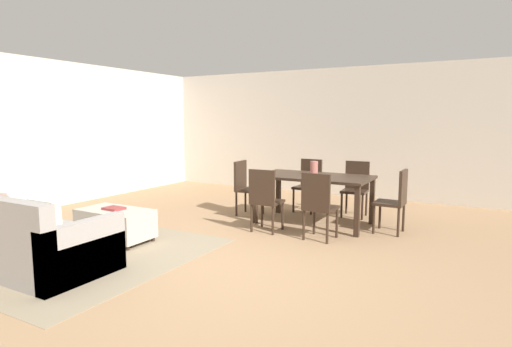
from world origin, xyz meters
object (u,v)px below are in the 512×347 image
at_px(dining_chair_far_right, 356,185).
at_px(dining_chair_head_east, 396,198).
at_px(ottoman_table, 115,223).
at_px(dining_chair_head_west, 245,184).
at_px(dining_chair_near_right, 318,202).
at_px(book_on_ottoman, 114,208).
at_px(vase_centerpiece, 314,168).
at_px(dining_chair_far_left, 309,182).
at_px(dining_chair_near_left, 265,197).
at_px(couch, 15,240).
at_px(dining_table, 314,181).

bearing_deg(dining_chair_far_right, dining_chair_head_east, -45.65).
distance_m(ottoman_table, dining_chair_head_west, 2.34).
bearing_deg(dining_chair_far_right, dining_chair_near_right, -90.81).
height_order(ottoman_table, book_on_ottoman, book_on_ottoman).
bearing_deg(vase_centerpiece, dining_chair_far_left, 116.87).
relative_size(ottoman_table, book_on_ottoman, 3.83).
bearing_deg(dining_chair_near_right, dining_chair_far_right, 89.19).
distance_m(dining_chair_near_right, dining_chair_far_right, 1.69).
xyz_separation_m(dining_chair_near_left, vase_centerpiece, (0.42, 0.85, 0.35)).
bearing_deg(dining_chair_head_east, dining_chair_far_left, 154.24).
xyz_separation_m(couch, vase_centerpiece, (2.18, 3.44, 0.58)).
bearing_deg(dining_chair_near_left, dining_chair_far_right, 63.25).
bearing_deg(dining_chair_head_west, couch, -105.29).
relative_size(dining_table, dining_chair_far_right, 1.89).
relative_size(ottoman_table, dining_chair_far_right, 1.08).
height_order(dining_chair_near_right, dining_chair_head_west, same).
relative_size(dining_chair_near_right, dining_chair_far_left, 1.00).
distance_m(ottoman_table, dining_chair_far_right, 3.88).
height_order(dining_chair_far_left, vase_centerpiece, vase_centerpiece).
height_order(dining_chair_far_left, dining_chair_head_west, same).
xyz_separation_m(ottoman_table, dining_chair_near_left, (1.54, 1.37, 0.27)).
height_order(dining_chair_head_west, vase_centerpiece, vase_centerpiece).
bearing_deg(book_on_ottoman, dining_chair_head_west, 72.27).
xyz_separation_m(dining_chair_near_left, dining_chair_far_left, (0.01, 1.64, 0.00)).
height_order(dining_chair_near_left, dining_chair_near_right, same).
distance_m(couch, ottoman_table, 1.24).
height_order(couch, dining_chair_near_left, dining_chair_near_left).
bearing_deg(dining_chair_far_left, couch, -112.80).
distance_m(dining_table, dining_chair_near_right, 0.94).
height_order(dining_chair_far_left, dining_chair_head_east, same).
bearing_deg(dining_chair_far_left, ottoman_table, -117.26).
height_order(dining_chair_far_right, vase_centerpiece, vase_centerpiece).
height_order(vase_centerpiece, book_on_ottoman, vase_centerpiece).
distance_m(dining_chair_near_left, dining_chair_near_right, 0.82).
height_order(dining_chair_far_left, book_on_ottoman, dining_chair_far_left).
xyz_separation_m(dining_table, book_on_ottoman, (-1.96, -2.20, -0.23)).
distance_m(dining_chair_far_right, dining_chair_head_east, 1.16).
relative_size(dining_chair_far_left, dining_chair_head_east, 1.00).
distance_m(dining_chair_far_left, dining_chair_head_east, 1.82).
bearing_deg(vase_centerpiece, dining_table, -77.23).
distance_m(ottoman_table, vase_centerpiece, 3.02).
relative_size(dining_chair_far_left, dining_chair_far_right, 1.00).
distance_m(couch, vase_centerpiece, 4.11).
distance_m(ottoman_table, dining_chair_head_east, 3.90).
bearing_deg(ottoman_table, dining_chair_near_left, 41.68).
bearing_deg(ottoman_table, dining_chair_far_left, 62.74).
xyz_separation_m(dining_chair_far_left, vase_centerpiece, (0.40, -0.79, 0.35)).
height_order(dining_table, book_on_ottoman, dining_table).
relative_size(dining_chair_far_right, dining_chair_head_east, 1.00).
relative_size(couch, ottoman_table, 2.27).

